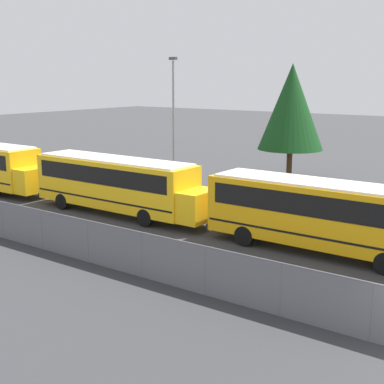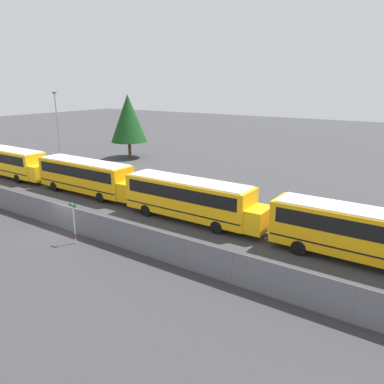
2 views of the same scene
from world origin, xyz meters
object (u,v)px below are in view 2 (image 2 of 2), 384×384
object	(u,v)px
school_bus_3	(86,175)
tree_2	(128,118)
school_bus_4	(191,197)
school_bus_5	(367,233)
street_sign	(74,222)
light_pole	(58,125)
school_bus_2	(10,160)

from	to	relation	value
school_bus_3	tree_2	size ratio (longest dim) A/B	1.35
school_bus_3	school_bus_4	size ratio (longest dim) A/B	1.00
tree_2	school_bus_5	bearing A→B (deg)	-25.57
school_bus_5	street_sign	world-z (taller)	school_bus_5
light_pole	school_bus_5	bearing A→B (deg)	-12.47
street_sign	school_bus_2	bearing A→B (deg)	158.95
school_bus_2	school_bus_5	bearing A→B (deg)	-0.37
school_bus_2	street_sign	size ratio (longest dim) A/B	4.24
light_pole	tree_2	world-z (taller)	light_pole
school_bus_3	school_bus_4	distance (m)	12.43
school_bus_4	street_sign	size ratio (longest dim) A/B	4.24
school_bus_5	light_pole	xyz separation A→B (m)	(-40.39, 8.93, 3.10)
school_bus_5	school_bus_3	bearing A→B (deg)	178.95
school_bus_3	school_bus_5	xyz separation A→B (m)	(25.10, -0.46, 0.00)
school_bus_2	street_sign	bearing A→B (deg)	-21.05
school_bus_4	light_pole	xyz separation A→B (m)	(-27.72, 8.86, 3.10)
school_bus_5	tree_2	distance (m)	38.67
school_bus_3	street_sign	xyz separation A→B (m)	(8.48, -8.37, -0.44)
school_bus_4	tree_2	bearing A→B (deg)	143.12
school_bus_3	school_bus_5	distance (m)	25.10
school_bus_2	school_bus_3	distance (m)	12.70
school_bus_5	tree_2	size ratio (longest dim) A/B	1.35
school_bus_3	school_bus_5	world-z (taller)	same
school_bus_3	tree_2	bearing A→B (deg)	120.79
school_bus_5	street_sign	xyz separation A→B (m)	(-16.61, -7.91, -0.44)
light_pole	tree_2	distance (m)	9.57
school_bus_3	school_bus_5	bearing A→B (deg)	-1.05
school_bus_4	light_pole	bearing A→B (deg)	162.28
school_bus_3	street_sign	distance (m)	11.92
street_sign	light_pole	xyz separation A→B (m)	(-23.78, 16.84, 3.54)
school_bus_4	school_bus_5	distance (m)	12.67
school_bus_2	street_sign	world-z (taller)	school_bus_2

